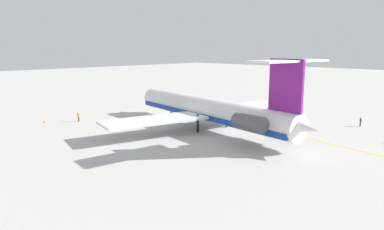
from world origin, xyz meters
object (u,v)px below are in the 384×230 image
at_px(ground_crew_near_nose, 361,121).
at_px(ground_crew_near_tail, 78,116).
at_px(safety_cone_nose, 45,121).
at_px(main_jetliner, 212,110).

bearing_deg(ground_crew_near_nose, ground_crew_near_tail, -18.20).
relative_size(ground_crew_near_tail, safety_cone_nose, 3.29).
distance_m(ground_crew_near_nose, ground_crew_near_tail, 51.97).
xyz_separation_m(ground_crew_near_tail, safety_cone_nose, (3.49, 5.07, -0.87)).
height_order(main_jetliner, ground_crew_near_tail, main_jetliner).
relative_size(main_jetliner, ground_crew_near_tail, 23.53).
height_order(ground_crew_near_tail, safety_cone_nose, ground_crew_near_tail).
bearing_deg(main_jetliner, ground_crew_near_nose, -121.57).
bearing_deg(ground_crew_near_nose, main_jetliner, -8.25).
xyz_separation_m(ground_crew_near_nose, ground_crew_near_tail, (40.24, 32.90, 0.10)).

